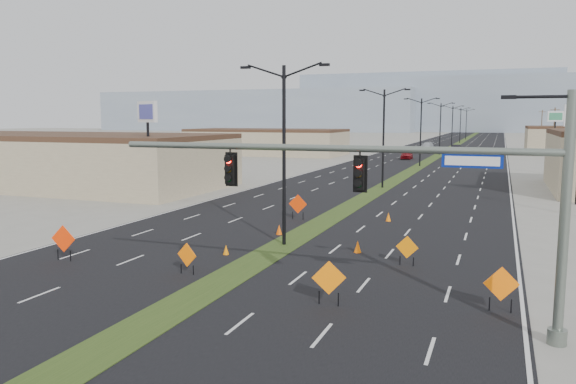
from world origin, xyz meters
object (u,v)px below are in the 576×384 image
(car_mid, at_px, (456,149))
(construction_sign_4, at_px, (329,279))
(construction_sign_2, at_px, (298,205))
(cone_2, at_px, (388,217))
(cone_1, at_px, (358,247))
(streetlight_2, at_px, (421,130))
(construction_sign_0, at_px, (63,240))
(construction_sign_1, at_px, (187,256))
(streetlight_0, at_px, (284,150))
(streetlight_5, at_px, (460,124))
(pole_sign_east_far, at_px, (555,120))
(pole_sign_west, at_px, (147,120))
(signal_mast, at_px, (413,189))
(car_left, at_px, (407,155))
(cone_3, at_px, (279,230))
(streetlight_1, at_px, (383,135))
(construction_sign_5, at_px, (501,285))
(streetlight_3, at_px, (440,127))
(streetlight_4, at_px, (452,125))
(construction_sign_3, at_px, (407,248))
(cone_0, at_px, (226,250))
(streetlight_6, at_px, (466,123))

(car_mid, height_order, construction_sign_4, construction_sign_4)
(construction_sign_2, distance_m, cone_2, 6.38)
(cone_1, bearing_deg, car_mid, 91.19)
(streetlight_2, xyz_separation_m, construction_sign_0, (-9.10, -63.22, -4.34))
(construction_sign_1, xyz_separation_m, construction_sign_2, (0.00, 15.03, 0.20))
(streetlight_0, relative_size, streetlight_5, 1.00)
(construction_sign_2, distance_m, cone_1, 10.36)
(construction_sign_0, bearing_deg, car_mid, 78.25)
(pole_sign_east_far, bearing_deg, pole_sign_west, -129.63)
(construction_sign_0, distance_m, pole_sign_west, 23.85)
(signal_mast, xyz_separation_m, car_left, (-12.63, 79.69, -4.06))
(cone_3, bearing_deg, streetlight_1, 87.03)
(construction_sign_5, bearing_deg, streetlight_3, 85.17)
(streetlight_2, bearing_deg, streetlight_4, 90.00)
(cone_2, bearing_deg, construction_sign_3, -75.03)
(streetlight_5, distance_m, construction_sign_4, 149.16)
(streetlight_3, bearing_deg, construction_sign_4, -86.72)
(car_left, distance_m, cone_0, 72.92)
(streetlight_2, distance_m, construction_sign_3, 58.66)
(streetlight_0, height_order, streetlight_1, same)
(cone_1, bearing_deg, streetlight_3, 92.94)
(car_left, relative_size, construction_sign_1, 2.92)
(streetlight_1, bearing_deg, cone_2, -77.43)
(construction_sign_4, distance_m, pole_sign_west, 33.58)
(streetlight_3, height_order, cone_3, streetlight_3)
(streetlight_5, distance_m, pole_sign_west, 127.49)
(construction_sign_0, height_order, construction_sign_5, construction_sign_0)
(streetlight_6, xyz_separation_m, pole_sign_west, (-18.52, -154.13, 1.58))
(streetlight_1, distance_m, streetlight_2, 28.00)
(cone_2, height_order, pole_sign_west, pole_sign_west)
(construction_sign_0, xyz_separation_m, cone_3, (7.78, 9.78, -0.76))
(construction_sign_2, bearing_deg, construction_sign_0, -114.77)
(streetlight_0, relative_size, pole_sign_east_far, 1.20)
(streetlight_0, relative_size, cone_2, 16.29)
(construction_sign_2, relative_size, pole_sign_east_far, 0.22)
(construction_sign_4, bearing_deg, construction_sign_3, 54.04)
(cone_2, bearing_deg, streetlight_0, -113.69)
(streetlight_2, distance_m, cone_2, 47.03)
(streetlight_1, bearing_deg, construction_sign_0, -104.48)
(construction_sign_4, xyz_separation_m, cone_3, (-6.65, 11.55, -0.72))
(construction_sign_0, bearing_deg, signal_mast, -14.17)
(streetlight_3, height_order, construction_sign_2, streetlight_3)
(streetlight_3, relative_size, construction_sign_2, 5.57)
(construction_sign_4, xyz_separation_m, cone_0, (-7.37, 5.79, -0.77))
(car_mid, bearing_deg, cone_3, -87.81)
(car_mid, distance_m, construction_sign_0, 101.11)
(streetlight_5, relative_size, streetlight_6, 1.00)
(car_left, distance_m, car_mid, 24.42)
(streetlight_6, bearing_deg, streetlight_1, -90.00)
(cone_0, bearing_deg, streetlight_0, 57.59)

